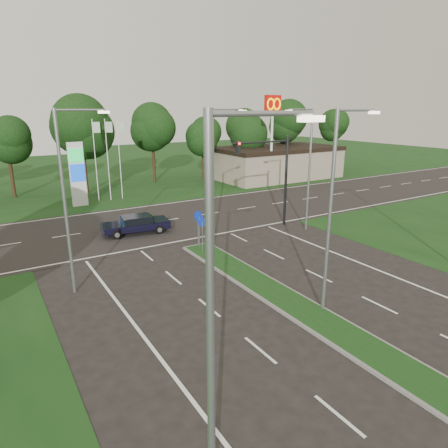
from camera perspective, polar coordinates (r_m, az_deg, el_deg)
ground at (r=15.82m, az=28.18°, el=-20.58°), size 160.00×160.00×0.00m
verge_far at (r=62.46m, az=-20.57°, el=6.95°), size 160.00×50.00×0.02m
cross_road at (r=33.16m, az=-9.66°, el=0.29°), size 160.00×12.00×0.02m
median_kerb at (r=17.63m, az=16.72°, el=-14.96°), size 2.00×26.00×0.12m
commercial_building at (r=54.07m, az=7.43°, el=8.69°), size 16.00×9.00×4.00m
streetlight_median_near at (r=17.70m, az=15.44°, el=2.89°), size 2.53×0.22×9.00m
streetlight_median_far at (r=25.44m, az=-1.19°, el=7.40°), size 2.53×0.22×9.00m
streetlight_left_near at (r=7.70m, az=-0.62°, el=-14.29°), size 2.53×0.22×9.00m
streetlight_left_far at (r=20.37m, az=-21.38°, el=4.05°), size 2.53×0.22×9.00m
streetlight_right_far at (r=30.10m, az=11.86°, el=8.44°), size 2.53×0.22×9.00m
traffic_signal at (r=30.61m, az=7.02°, el=7.99°), size 5.10×0.42×7.00m
median_signs at (r=26.04m, az=-3.50°, el=-0.01°), size 1.16×1.76×2.38m
gas_pylon at (r=39.97m, az=-19.93°, el=6.95°), size 5.80×1.26×8.00m
mcdonalds_sign at (r=47.98m, az=6.95°, el=14.94°), size 2.20×0.47×10.40m
treeline_far at (r=47.18m, az=-17.48°, el=12.91°), size 6.00×6.00×9.90m
navy_sedan at (r=30.31m, az=-12.46°, el=0.01°), size 5.02×2.57×1.32m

